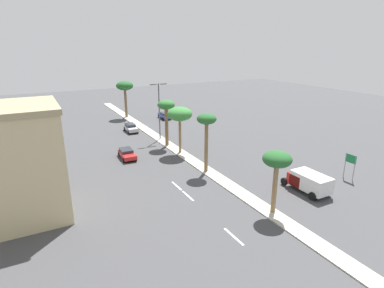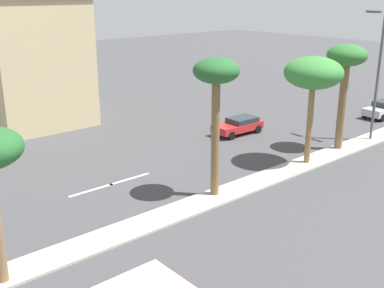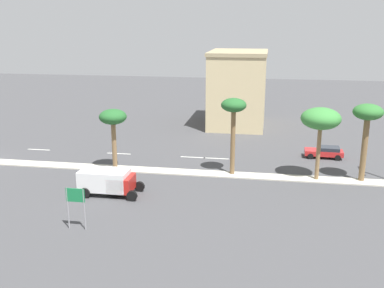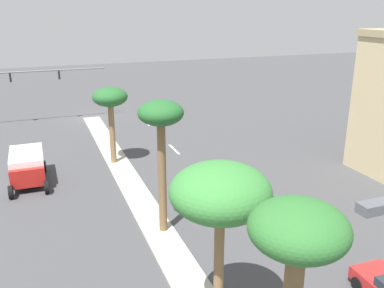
{
  "view_description": "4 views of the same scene",
  "coord_description": "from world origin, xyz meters",
  "views": [
    {
      "loc": [
        -19.46,
        -4.95,
        15.76
      ],
      "look_at": [
        -2.09,
        27.73,
        3.9
      ],
      "focal_mm": 29.47,
      "sensor_mm": 36.0,
      "label": 1
    },
    {
      "loc": [
        17.17,
        10.61,
        10.89
      ],
      "look_at": [
        -3.24,
        28.22,
        2.1
      ],
      "focal_mm": 44.39,
      "sensor_mm": 36.0,
      "label": 2
    },
    {
      "loc": [
        41.96,
        30.51,
        14.56
      ],
      "look_at": [
        2.06,
        23.69,
        3.59
      ],
      "focal_mm": 42.06,
      "sensor_mm": 36.0,
      "label": 3
    },
    {
      "loc": [
        5.65,
        47.52,
        12.18
      ],
      "look_at": [
        -3.4,
        23.71,
        3.78
      ],
      "focal_mm": 38.89,
      "sensor_mm": 36.0,
      "label": 4
    }
  ],
  "objects": [
    {
      "name": "directional_road_sign",
      "position": [
        13.8,
        17.22,
        2.26
      ],
      "size": [
        0.1,
        1.4,
        3.15
      ],
      "color": "gray",
      "rests_on": "ground"
    },
    {
      "name": "ground_plane",
      "position": [
        0.0,
        31.58,
        0.0
      ],
      "size": [
        160.0,
        160.0,
        0.0
      ],
      "primitive_type": "plane",
      "color": "#424244"
    },
    {
      "name": "sedan_red_near",
      "position": [
        -7.74,
        36.99,
        0.7
      ],
      "size": [
        2.03,
        4.18,
        1.27
      ],
      "color": "red",
      "rests_on": "ground"
    },
    {
      "name": "lane_stripe_rear",
      "position": [
        -5.42,
        4.0,
        0.01
      ],
      "size": [
        0.2,
        2.8,
        0.01
      ],
      "primitive_type": "cube",
      "color": "silver",
      "rests_on": "ground"
    },
    {
      "name": "palm_tree_leading",
      "position": [
        0.31,
        15.44,
        5.29
      ],
      "size": [
        2.74,
        2.74,
        6.18
      ],
      "color": "olive",
      "rests_on": "median_curb"
    },
    {
      "name": "palm_tree_trailing",
      "position": [
        -0.36,
        39.54,
        6.2
      ],
      "size": [
        2.7,
        2.7,
        7.32
      ],
      "color": "brown",
      "rests_on": "median_curb"
    },
    {
      "name": "lane_stripe_trailing",
      "position": [
        -5.42,
        13.87,
        0.01
      ],
      "size": [
        0.2,
        2.8,
        0.01
      ],
      "primitive_type": "cube",
      "color": "silver",
      "rests_on": "ground"
    },
    {
      "name": "lane_stripe_outboard",
      "position": [
        -5.42,
        25.12,
        0.01
      ],
      "size": [
        0.2,
        2.8,
        0.01
      ],
      "primitive_type": "cube",
      "color": "silver",
      "rests_on": "ground"
    },
    {
      "name": "palm_tree_rear",
      "position": [
        -0.03,
        35.39,
        5.91
      ],
      "size": [
        3.66,
        3.66,
        6.89
      ],
      "color": "olive",
      "rests_on": "median_curb"
    },
    {
      "name": "commercial_building",
      "position": [
        -22.97,
        26.14,
        5.36
      ],
      "size": [
        11.96,
        8.07,
        10.68
      ],
      "color": "#C6B284",
      "rests_on": "ground"
    },
    {
      "name": "lane_stripe_mid",
      "position": [
        -5.42,
        22.52,
        0.01
      ],
      "size": [
        0.2,
        2.8,
        0.01
      ],
      "primitive_type": "cube",
      "color": "silver",
      "rests_on": "ground"
    },
    {
      "name": "median_curb",
      "position": [
        0.0,
        40.61,
        0.06
      ],
      "size": [
        1.8,
        81.22,
        0.12
      ],
      "primitive_type": "cube",
      "color": "#B7B2A3",
      "rests_on": "ground"
    },
    {
      "name": "palm_tree_near",
      "position": [
        -0.28,
        27.32,
        6.45
      ],
      "size": [
        2.43,
        2.43,
        7.51
      ],
      "color": "brown",
      "rests_on": "median_curb"
    },
    {
      "name": "box_truck",
      "position": [
        6.84,
        17.17,
        1.23
      ],
      "size": [
        2.55,
        5.36,
        2.19
      ],
      "color": "#B21E19",
      "rests_on": "ground"
    }
  ]
}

